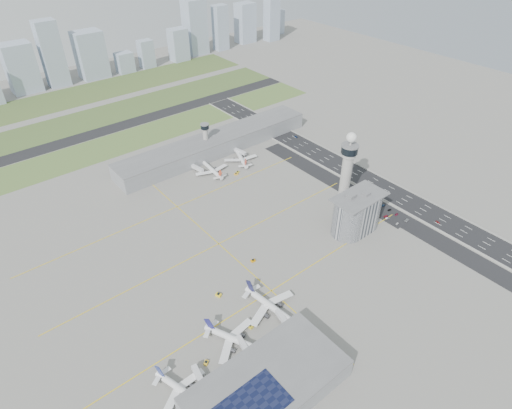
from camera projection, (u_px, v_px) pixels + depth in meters
ground at (286, 242)px, 319.66m from camera, size 1000.00×1000.00×0.00m
grass_strip_0 at (128, 141)px, 450.16m from camera, size 480.00×50.00×0.08m
grass_strip_1 at (99, 117)px, 497.07m from camera, size 480.00×60.00×0.08m
grass_strip_2 at (74, 97)px, 547.10m from camera, size 480.00×70.00×0.08m
runway at (113, 128)px, 473.29m from camera, size 480.00×22.00×0.10m
highway at (381, 188)px, 378.27m from camera, size 28.00×500.00×0.10m
barrier_left at (372, 193)px, 370.81m from camera, size 0.60×500.00×1.20m
barrier_right at (391, 182)px, 385.09m from camera, size 0.60×500.00×1.20m
landside_road at (373, 203)px, 359.28m from camera, size 18.00×260.00×0.08m
parking_lot at (383, 211)px, 350.75m from camera, size 20.00×44.00×0.10m
taxiway_line_h_0 at (271, 291)px, 280.50m from camera, size 260.00×0.60×0.01m
taxiway_line_h_1 at (219, 244)px, 318.03m from camera, size 260.00×0.60×0.01m
taxiway_line_h_2 at (177, 207)px, 355.55m from camera, size 260.00×0.60×0.01m
taxiway_line_v at (219, 244)px, 318.03m from camera, size 0.60×260.00×0.01m
control_tower at (347, 166)px, 340.68m from camera, size 14.00×14.00×64.50m
secondary_tower at (206, 136)px, 417.67m from camera, size 8.60×8.60×31.90m
admin_building at (357, 213)px, 323.38m from camera, size 42.00×24.00×33.50m
terminal_pier at (216, 144)px, 427.96m from camera, size 210.00×32.00×15.80m
near_terminal at (267, 386)px, 219.67m from camera, size 84.00×42.00×13.00m
airplane_near_a at (183, 389)px, 219.67m from camera, size 40.91×44.53×10.32m
airplane_near_b at (236, 337)px, 244.44m from camera, size 48.23×51.29×11.39m
airplane_near_c at (272, 304)px, 263.54m from camera, size 41.94×47.65×12.19m
airplane_far_a at (211, 167)px, 396.51m from camera, size 36.38×41.54×10.77m
airplane_far_b at (241, 155)px, 414.06m from camera, size 45.17×48.44×10.91m
jet_bridge_near_0 at (204, 389)px, 222.21m from camera, size 5.39×14.31×5.70m
jet_bridge_near_1 at (249, 357)px, 237.51m from camera, size 5.39×14.31×5.70m
jet_bridge_near_2 at (289, 329)px, 252.81m from camera, size 5.39×14.31×5.70m
jet_bridge_far_0 at (193, 167)px, 401.56m from camera, size 5.39×14.31×5.70m
jet_bridge_far_1 at (235, 151)px, 427.05m from camera, size 5.39×14.31×5.70m
tug_0 at (206, 362)px, 236.81m from camera, size 3.62×3.47×1.74m
tug_1 at (250, 326)px, 256.64m from camera, size 2.93×3.91×2.11m
tug_2 at (218, 295)px, 276.52m from camera, size 3.68×4.33×2.13m
tug_3 at (253, 260)px, 302.40m from camera, size 3.25×2.40×1.78m
tug_4 at (238, 172)px, 398.11m from camera, size 3.08×2.26×1.69m
tug_5 at (236, 174)px, 395.30m from camera, size 3.65×2.83×1.92m
car_lot_0 at (397, 223)px, 336.68m from camera, size 3.37×1.63×1.11m
car_lot_1 at (388, 218)px, 342.17m from camera, size 3.96×1.90×1.25m
car_lot_2 at (386, 216)px, 344.25m from camera, size 4.34×2.33×1.16m
car_lot_3 at (378, 213)px, 347.65m from camera, size 4.12×1.96×1.16m
car_lot_4 at (369, 206)px, 354.97m from camera, size 3.27×1.41×1.10m
car_lot_5 at (361, 202)px, 360.13m from camera, size 4.10×1.84×1.31m
car_lot_6 at (407, 220)px, 340.09m from camera, size 4.96×2.76×1.31m
car_lot_7 at (397, 214)px, 346.34m from camera, size 4.11×1.93×1.16m
car_lot_8 at (390, 210)px, 351.10m from camera, size 3.77×1.88×1.23m
car_lot_9 at (383, 205)px, 356.16m from camera, size 3.67×1.50×1.18m
car_lot_10 at (378, 203)px, 359.27m from camera, size 4.05×2.17×1.08m
car_lot_11 at (368, 198)px, 364.91m from camera, size 3.99×1.97×1.12m
car_hw_0 at (438, 222)px, 338.04m from camera, size 2.01×3.83×1.24m
car_hw_1 at (347, 170)px, 401.74m from camera, size 1.39×3.66×1.19m
car_hw_2 at (296, 137)px, 456.11m from camera, size 2.15×4.33×1.18m
car_hw_4 at (249, 121)px, 487.20m from camera, size 1.57×3.43×1.14m
skyline_bldg_7 at (21, 68)px, 544.52m from camera, size 35.76×28.61×61.22m
skyline_bldg_8 at (52, 54)px, 555.04m from camera, size 26.33×21.06×83.39m
skyline_bldg_9 at (91, 55)px, 587.14m from camera, size 36.96×29.57×62.11m
skyline_bldg_10 at (125, 62)px, 613.81m from camera, size 23.01×18.41×27.75m
skyline_bldg_11 at (146, 54)px, 628.13m from camera, size 20.22×16.18×38.97m
skyline_bldg_12 at (179, 45)px, 651.99m from camera, size 26.14×20.92×46.89m
skyline_bldg_13 at (195, 27)px, 669.29m from camera, size 32.26×25.81×81.20m
skyline_bldg_14 at (220, 28)px, 690.82m from camera, size 21.59×17.28×68.75m
skyline_bldg_15 at (245, 23)px, 727.75m from camera, size 30.25×24.20×63.40m
skyline_bldg_16 at (272, 19)px, 734.84m from camera, size 23.04×18.43×71.56m
skyline_bldg_17 at (277, 22)px, 779.58m from camera, size 22.64×18.11×41.06m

